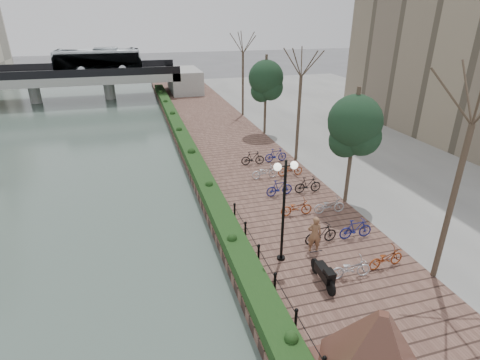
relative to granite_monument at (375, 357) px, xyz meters
name	(u,v)px	position (x,y,z in m)	size (l,w,h in m)	color
promenade	(238,161)	(1.70, 19.46, -1.79)	(8.00, 75.00, 0.50)	brown
inland_pavement	(417,143)	(17.70, 19.46, -1.79)	(24.00, 75.00, 0.50)	slate
hedge	(188,148)	(-1.70, 21.96, -1.24)	(1.10, 56.00, 0.60)	#173714
chain_fence	(285,299)	(-0.90, 3.96, -1.19)	(0.10, 14.10, 0.70)	black
granite_monument	(375,357)	(0.00, 0.00, 0.00)	(4.85, 4.85, 3.03)	#4B2720
lamppost	(285,190)	(0.07, 6.73, 1.83)	(1.02, 0.32, 4.65)	black
motorcycle	(323,272)	(1.05, 4.77, -1.00)	(0.53, 1.71, 1.07)	black
pedestrian	(314,234)	(1.70, 6.91, -0.66)	(0.64, 0.42, 1.75)	brown
bicycle_parking	(303,196)	(3.20, 11.26, -1.06)	(2.40, 14.69, 1.00)	silver
street_trees	(320,130)	(5.70, 14.64, 1.65)	(3.20, 37.12, 6.80)	#3B2C23
bridge	(46,75)	(-15.62, 46.96, 1.34)	(36.00, 10.77, 6.50)	#989893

